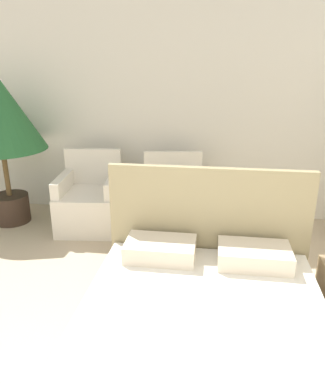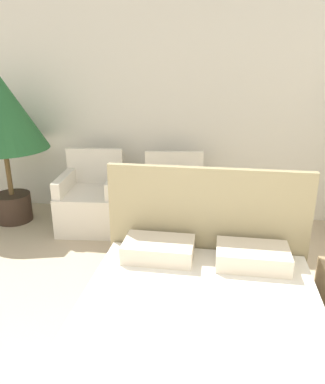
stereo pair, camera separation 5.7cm
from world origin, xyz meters
name	(u,v)px [view 1 (the left image)]	position (x,y,z in m)	size (l,w,h in m)	color
wall_back	(163,100)	(0.00, 3.88, 1.45)	(10.00, 0.06, 2.90)	silver
bed	(201,343)	(0.63, 1.13, 0.26)	(1.61, 2.01, 1.14)	brown
armchair_near_window_left	(90,205)	(-0.79, 3.23, 0.29)	(0.76, 0.78, 0.90)	silver
armchair_near_window_right	(173,209)	(0.21, 3.23, 0.29)	(0.78, 0.80, 0.90)	silver
side_table	(130,214)	(-0.29, 3.19, 0.21)	(0.37, 0.37, 0.41)	gold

